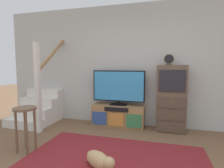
{
  "coord_description": "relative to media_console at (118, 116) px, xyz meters",
  "views": [
    {
      "loc": [
        0.6,
        -1.6,
        1.34
      ],
      "look_at": [
        -0.35,
        1.86,
        0.98
      ],
      "focal_mm": 28.64,
      "sensor_mm": 36.0,
      "label": 1
    }
  ],
  "objects": [
    {
      "name": "media_console",
      "position": [
        0.0,
        0.0,
        0.0
      ],
      "size": [
        1.15,
        0.38,
        0.47
      ],
      "color": "#997047",
      "rests_on": "ground_plane"
    },
    {
      "name": "television",
      "position": [
        -0.0,
        0.02,
        0.65
      ],
      "size": [
        1.16,
        0.22,
        0.77
      ],
      "color": "black",
      "rests_on": "media_console"
    },
    {
      "name": "dog",
      "position": [
        0.16,
        -1.7,
        -0.12
      ],
      "size": [
        0.49,
        0.4,
        0.23
      ],
      "color": "tan",
      "rests_on": "ground_plane"
    },
    {
      "name": "bar_stool_near",
      "position": [
        -1.12,
        -1.54,
        0.29
      ],
      "size": [
        0.34,
        0.34,
        0.7
      ],
      "color": "brown",
      "rests_on": "ground_plane"
    },
    {
      "name": "desk_clock",
      "position": [
        1.05,
        -0.0,
        1.23
      ],
      "size": [
        0.19,
        0.08,
        0.22
      ],
      "color": "#4C3823",
      "rests_on": "side_cabinet"
    },
    {
      "name": "staircase",
      "position": [
        -1.94,
        0.01,
        0.13
      ],
      "size": [
        1.0,
        1.36,
        2.2
      ],
      "color": "silver",
      "rests_on": "ground_plane"
    },
    {
      "name": "back_wall",
      "position": [
        0.3,
        0.27,
        1.11
      ],
      "size": [
        6.4,
        0.12,
        2.7
      ],
      "primitive_type": "cube",
      "color": "#B2B7B2",
      "rests_on": "ground_plane"
    },
    {
      "name": "side_cabinet",
      "position": [
        1.11,
        0.01,
        0.44
      ],
      "size": [
        0.58,
        0.38,
        1.36
      ],
      "color": "brown",
      "rests_on": "ground_plane"
    },
    {
      "name": "area_rug",
      "position": [
        0.3,
        -1.59,
        -0.23
      ],
      "size": [
        2.6,
        1.8,
        0.01
      ],
      "primitive_type": "cube",
      "color": "maroon",
      "rests_on": "ground_plane"
    }
  ]
}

